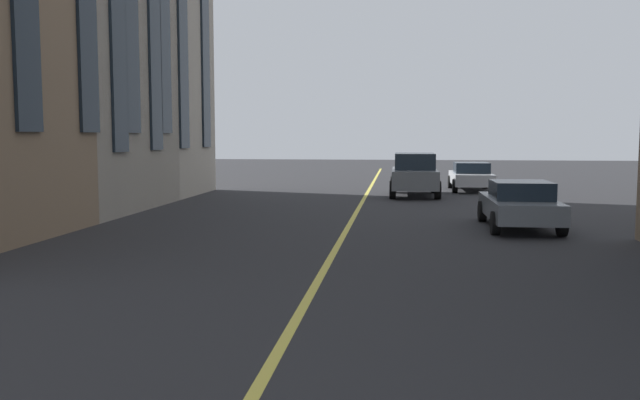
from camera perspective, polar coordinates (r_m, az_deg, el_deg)
The scene contains 5 objects.
lane_centre_line at distance 14.63m, azimuth 0.86°, elevation -5.00°, with size 80.00×0.16×0.01m.
car_grey_near at distance 30.10m, azimuth 7.98°, elevation 2.20°, with size 4.70×2.14×1.88m.
car_silver_oncoming at distance 33.36m, azimuth 12.61°, elevation 1.98°, with size 4.40×1.95×1.37m.
car_grey_far at distance 20.16m, azimuth 16.49°, elevation -0.33°, with size 4.40×1.95×1.37m.
building_left_near at distance 29.95m, azimuth -22.95°, elevation 14.54°, with size 13.03×11.03×15.20m.
Camera 1 is at (5.69, -1.46, 2.66)m, focal length 37.94 mm.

